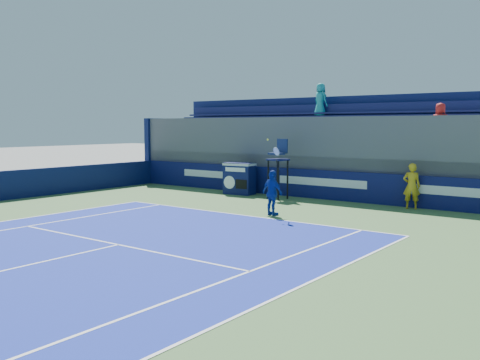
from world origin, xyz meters
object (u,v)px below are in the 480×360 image
Objects in this scene: ball_person at (412,186)px; umpire_chair at (278,162)px; tennis_player at (272,193)px; match_clock at (239,178)px.

umpire_chair is at bearing -12.16° from ball_person.
umpire_chair is 0.96× the size of tennis_player.
tennis_player is at bearing -59.76° from umpire_chair.
tennis_player reaches higher than umpire_chair.
match_clock is at bearing 138.42° from tennis_player.
ball_person is at bearing 3.25° from match_clock.
tennis_player is (4.25, -3.77, 0.04)m from match_clock.
ball_person is 7.50m from match_clock.
ball_person is 1.19× the size of match_clock.
ball_person reaches higher than match_clock.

